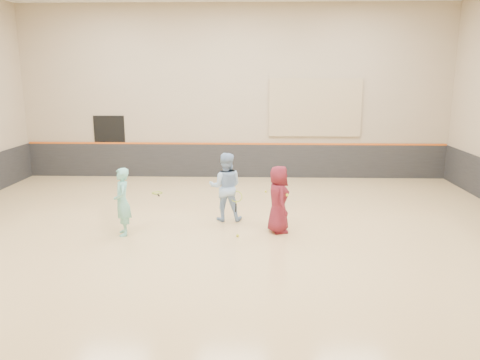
{
  "coord_description": "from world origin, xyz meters",
  "views": [
    {
      "loc": [
        0.73,
        -10.54,
        3.62
      ],
      "look_at": [
        0.37,
        0.4,
        1.15
      ],
      "focal_mm": 35.0,
      "sensor_mm": 36.0,
      "label": 1
    }
  ],
  "objects_px": {
    "girl": "(122,202)",
    "spare_racket": "(157,192)",
    "young_man": "(278,199)",
    "instructor": "(226,187)"
  },
  "relations": [
    {
      "from": "girl",
      "to": "instructor",
      "type": "bearing_deg",
      "value": 98.4
    },
    {
      "from": "girl",
      "to": "instructor",
      "type": "height_order",
      "value": "instructor"
    },
    {
      "from": "girl",
      "to": "spare_racket",
      "type": "bearing_deg",
      "value": 161.16
    },
    {
      "from": "girl",
      "to": "young_man",
      "type": "xyz_separation_m",
      "value": [
        3.58,
        0.32,
        0.01
      ]
    },
    {
      "from": "instructor",
      "to": "young_man",
      "type": "xyz_separation_m",
      "value": [
        1.29,
        -0.88,
        -0.08
      ]
    },
    {
      "from": "instructor",
      "to": "girl",
      "type": "bearing_deg",
      "value": 27.21
    },
    {
      "from": "girl",
      "to": "spare_racket",
      "type": "height_order",
      "value": "girl"
    },
    {
      "from": "spare_racket",
      "to": "girl",
      "type": "bearing_deg",
      "value": -89.56
    },
    {
      "from": "girl",
      "to": "spare_racket",
      "type": "xyz_separation_m",
      "value": [
        -0.03,
        3.86,
        -0.76
      ]
    },
    {
      "from": "girl",
      "to": "spare_racket",
      "type": "distance_m",
      "value": 3.93
    }
  ]
}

